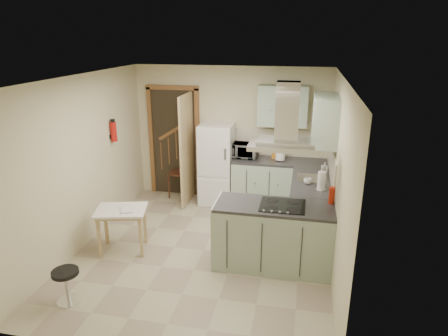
% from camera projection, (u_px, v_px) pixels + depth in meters
% --- Properties ---
extents(floor, '(4.20, 4.20, 0.00)m').
position_uv_depth(floor, '(204.00, 250.00, 5.88)').
color(floor, tan).
rests_on(floor, ground).
extents(ceiling, '(4.20, 4.20, 0.00)m').
position_uv_depth(ceiling, '(201.00, 78.00, 5.08)').
color(ceiling, silver).
rests_on(ceiling, back_wall).
extents(back_wall, '(3.60, 0.00, 3.60)m').
position_uv_depth(back_wall, '(231.00, 134.00, 7.43)').
color(back_wall, beige).
rests_on(back_wall, floor).
extents(left_wall, '(0.00, 4.20, 4.20)m').
position_uv_depth(left_wall, '(83.00, 162.00, 5.83)').
color(left_wall, beige).
rests_on(left_wall, floor).
extents(right_wall, '(0.00, 4.20, 4.20)m').
position_uv_depth(right_wall, '(337.00, 180.00, 5.14)').
color(right_wall, beige).
rests_on(right_wall, floor).
extents(doorway, '(1.10, 0.12, 2.10)m').
position_uv_depth(doorway, '(174.00, 142.00, 7.68)').
color(doorway, brown).
rests_on(doorway, floor).
extents(fridge, '(0.60, 0.60, 1.50)m').
position_uv_depth(fridge, '(217.00, 164.00, 7.35)').
color(fridge, white).
rests_on(fridge, floor).
extents(counter_back, '(1.08, 0.60, 0.90)m').
position_uv_depth(counter_back, '(263.00, 183.00, 7.28)').
color(counter_back, '#9EB2A0').
rests_on(counter_back, floor).
extents(counter_right, '(0.60, 1.95, 0.90)m').
position_uv_depth(counter_right, '(310.00, 201.00, 6.50)').
color(counter_right, '#9EB2A0').
rests_on(counter_right, floor).
extents(splashback, '(1.68, 0.02, 0.50)m').
position_uv_depth(splashback, '(282.00, 143.00, 7.27)').
color(splashback, beige).
rests_on(splashback, counter_back).
extents(wall_cabinet_back, '(0.85, 0.35, 0.70)m').
position_uv_depth(wall_cabinet_back, '(283.00, 106.00, 6.90)').
color(wall_cabinet_back, '#9EB2A0').
rests_on(wall_cabinet_back, back_wall).
extents(wall_cabinet_right, '(0.35, 0.90, 0.70)m').
position_uv_depth(wall_cabinet_right, '(325.00, 120.00, 5.77)').
color(wall_cabinet_right, '#9EB2A0').
rests_on(wall_cabinet_right, right_wall).
extents(peninsula, '(1.55, 0.65, 0.90)m').
position_uv_depth(peninsula, '(273.00, 236.00, 5.38)').
color(peninsula, '#9EB2A0').
rests_on(peninsula, floor).
extents(hob, '(0.58, 0.50, 0.01)m').
position_uv_depth(hob, '(283.00, 205.00, 5.21)').
color(hob, black).
rests_on(hob, peninsula).
extents(extractor_hood, '(0.90, 0.55, 0.10)m').
position_uv_depth(extractor_hood, '(286.00, 145.00, 4.95)').
color(extractor_hood, silver).
rests_on(extractor_hood, ceiling).
extents(sink, '(0.45, 0.40, 0.01)m').
position_uv_depth(sink, '(312.00, 178.00, 6.19)').
color(sink, silver).
rests_on(sink, counter_right).
extents(fire_extinguisher, '(0.10, 0.10, 0.32)m').
position_uv_depth(fire_extinguisher, '(114.00, 132.00, 6.57)').
color(fire_extinguisher, '#B2140F').
rests_on(fire_extinguisher, left_wall).
extents(drop_leaf_table, '(0.81, 0.68, 0.66)m').
position_uv_depth(drop_leaf_table, '(123.00, 230.00, 5.80)').
color(drop_leaf_table, tan).
rests_on(drop_leaf_table, floor).
extents(bentwood_chair, '(0.52, 0.52, 1.00)m').
position_uv_depth(bentwood_chair, '(181.00, 172.00, 7.68)').
color(bentwood_chair, '#492418').
rests_on(bentwood_chair, floor).
extents(stool, '(0.38, 0.38, 0.42)m').
position_uv_depth(stool, '(67.00, 286.00, 4.70)').
color(stool, black).
rests_on(stool, floor).
extents(microwave, '(0.49, 0.35, 0.26)m').
position_uv_depth(microwave, '(244.00, 150.00, 7.21)').
color(microwave, black).
rests_on(microwave, counter_back).
extents(kettle, '(0.23, 0.23, 0.25)m').
position_uv_depth(kettle, '(280.00, 154.00, 7.02)').
color(kettle, white).
rests_on(kettle, counter_back).
extents(cereal_box, '(0.12, 0.24, 0.34)m').
position_uv_depth(cereal_box, '(276.00, 148.00, 7.20)').
color(cereal_box, orange).
rests_on(cereal_box, counter_back).
extents(soap_bottle, '(0.10, 0.10, 0.17)m').
position_uv_depth(soap_bottle, '(325.00, 167.00, 6.45)').
color(soap_bottle, '#ABAAB6').
rests_on(soap_bottle, counter_right).
extents(paper_towel, '(0.14, 0.14, 0.28)m').
position_uv_depth(paper_towel, '(322.00, 181.00, 5.70)').
color(paper_towel, silver).
rests_on(paper_towel, counter_right).
extents(cup, '(0.13, 0.13, 0.09)m').
position_uv_depth(cup, '(308.00, 181.00, 5.95)').
color(cup, silver).
rests_on(cup, counter_right).
extents(red_bottle, '(0.09, 0.09, 0.23)m').
position_uv_depth(red_bottle, '(332.00, 195.00, 5.25)').
color(red_bottle, '#B0240F').
rests_on(red_bottle, peninsula).
extents(book, '(0.26, 0.28, 0.10)m').
position_uv_depth(book, '(120.00, 208.00, 5.62)').
color(book, maroon).
rests_on(book, drop_leaf_table).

